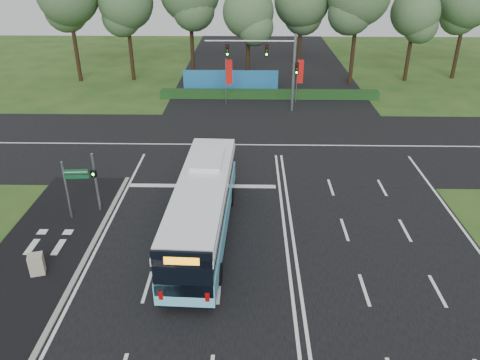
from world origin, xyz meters
name	(u,v)px	position (x,y,z in m)	size (l,w,h in m)	color
ground	(284,230)	(0.00, 0.00, 0.00)	(120.00, 120.00, 0.00)	#224717
road_main	(284,229)	(0.00, 0.00, 0.02)	(20.00, 120.00, 0.04)	black
road_cross	(275,145)	(0.00, 12.00, 0.03)	(120.00, 14.00, 0.05)	black
bike_path	(37,259)	(-12.50, -3.00, 0.03)	(5.00, 18.00, 0.06)	black
kerb_strip	(85,259)	(-10.10, -3.00, 0.06)	(0.25, 18.00, 0.12)	gray
city_bus	(203,207)	(-4.38, -0.71, 1.77)	(3.04, 12.35, 3.52)	#68D1F1
pedestrian_signal	(96,181)	(-10.75, 1.83, 1.99)	(0.33, 0.43, 3.64)	gray
street_sign	(71,183)	(-11.79, 0.96, 2.28)	(1.39, 0.18, 3.57)	gray
utility_cabinet	(37,265)	(-11.97, -4.13, 0.55)	(0.66, 0.55, 1.10)	#A79F86
banner_flag_left	(228,75)	(-4.04, 22.48, 2.90)	(0.66, 0.10, 4.44)	gray
banner_flag_mid	(299,74)	(2.82, 23.21, 2.80)	(0.63, 0.13, 4.28)	gray
traffic_light_gantry	(274,61)	(0.21, 20.50, 4.66)	(8.41, 0.28, 7.00)	gray
hedge	(269,94)	(0.00, 24.50, 0.40)	(22.00, 1.20, 0.80)	#133614
blue_hoarding	(231,81)	(-4.00, 27.00, 1.10)	(10.00, 0.30, 2.20)	#1C619A
eucalyptus_row	(284,0)	(1.59, 31.55, 8.65)	(54.97, 9.03, 12.71)	black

